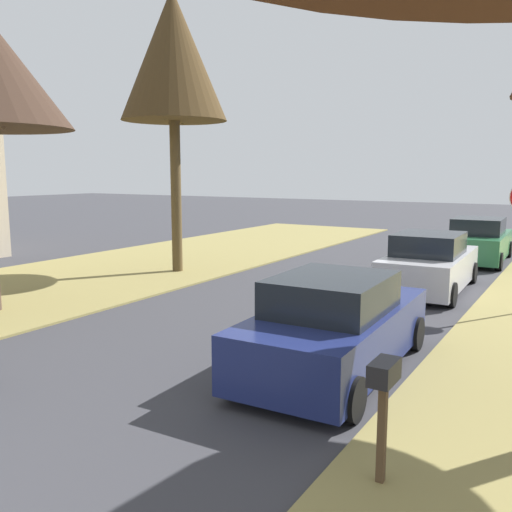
{
  "coord_description": "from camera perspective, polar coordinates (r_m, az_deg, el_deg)",
  "views": [
    {
      "loc": [
        5.76,
        0.63,
        3.15
      ],
      "look_at": [
        -0.46,
        10.88,
        1.32
      ],
      "focal_mm": 38.43,
      "sensor_mm": 36.0,
      "label": 1
    }
  ],
  "objects": [
    {
      "name": "parked_sedan_navy",
      "position": [
        8.86,
        8.26,
        -7.29
      ],
      "size": [
        2.06,
        4.45,
        1.57
      ],
      "color": "navy",
      "rests_on": "ground"
    },
    {
      "name": "parked_sedan_silver",
      "position": [
        15.34,
        17.59,
        -0.82
      ],
      "size": [
        2.06,
        4.45,
        1.57
      ],
      "color": "#BCBCC1",
      "rests_on": "ground"
    },
    {
      "name": "street_tree_left_mid_b",
      "position": [
        17.71,
        -8.63,
        19.81
      ],
      "size": [
        3.22,
        3.22,
        8.53
      ],
      "color": "brown",
      "rests_on": "grass_verge_left"
    },
    {
      "name": "parked_sedan_green",
      "position": [
        20.97,
        22.12,
        1.41
      ],
      "size": [
        2.06,
        4.45,
        1.57
      ],
      "color": "#28663D",
      "rests_on": "ground"
    },
    {
      "name": "curbside_mailbox",
      "position": [
        5.69,
        13.14,
        -13.1
      ],
      "size": [
        0.22,
        0.44,
        1.27
      ],
      "color": "brown",
      "rests_on": "grass_verge_right"
    }
  ]
}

